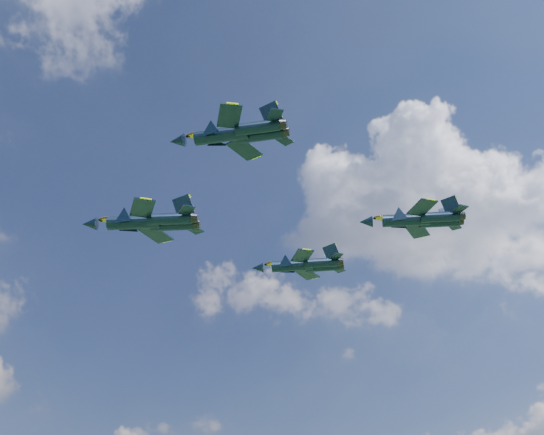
{
  "coord_description": "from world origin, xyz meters",
  "views": [
    {
      "loc": [
        -52.93,
        -63.82,
        15.62
      ],
      "look_at": [
        -4.07,
        3.19,
        60.04
      ],
      "focal_mm": 45.0,
      "sensor_mm": 36.0,
      "label": 1
    }
  ],
  "objects": [
    {
      "name": "jet_left",
      "position": [
        -19.35,
        -6.94,
        61.77
      ],
      "size": [
        12.74,
        13.72,
        3.61
      ],
      "rotation": [
        0.0,
        0.0,
        0.72
      ],
      "color": "black"
    },
    {
      "name": "jet_right",
      "position": [
        7.6,
        14.5,
        59.95
      ],
      "size": [
        13.59,
        13.52,
        3.69
      ],
      "rotation": [
        0.0,
        0.0,
        0.79
      ],
      "color": "black"
    },
    {
      "name": "jet_slot",
      "position": [
        8.45,
        -9.17,
        58.29
      ],
      "size": [
        13.2,
        12.35,
        3.48
      ],
      "rotation": [
        0.0,
        0.0,
        0.84
      ],
      "color": "black"
    },
    {
      "name": "jet_lead",
      "position": [
        -19.36,
        16.0,
        60.06
      ],
      "size": [
        15.97,
        14.69,
        4.18
      ],
      "rotation": [
        0.0,
        0.0,
        0.86
      ],
      "color": "black"
    }
  ]
}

